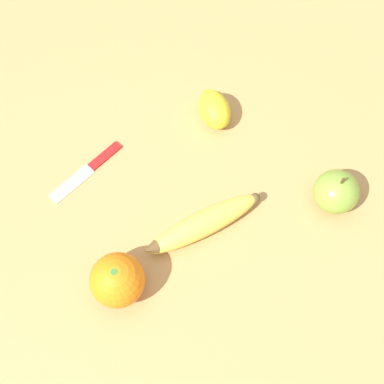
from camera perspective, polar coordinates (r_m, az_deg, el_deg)
ground_plane at (r=0.89m, az=-1.37°, el=-3.52°), size 3.00×3.00×0.00m
banana at (r=0.86m, az=1.12°, el=-3.45°), size 0.05×0.22×0.04m
orange at (r=0.82m, az=-7.96°, el=-9.28°), size 0.08×0.08×0.08m
apple at (r=0.90m, az=15.15°, el=0.03°), size 0.08×0.08×0.08m
lemon at (r=0.96m, az=2.40°, el=8.81°), size 0.09×0.07×0.05m
paring_knife at (r=0.94m, az=-10.94°, el=2.43°), size 0.06×0.15×0.01m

